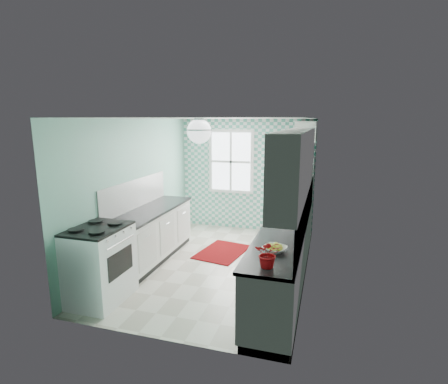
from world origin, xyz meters
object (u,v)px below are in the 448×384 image
(potted_plant, at_px, (268,254))
(ceiling_light, at_px, (199,131))
(stove, at_px, (99,263))
(sink, at_px, (293,208))
(fridge, at_px, (294,199))
(fruit_bowl, at_px, (275,249))
(microwave, at_px, (296,149))

(potted_plant, bearing_deg, ceiling_light, 135.68)
(ceiling_light, xyz_separation_m, stove, (-1.20, -0.80, -1.78))
(sink, bearing_deg, fridge, 94.95)
(ceiling_light, height_order, potted_plant, ceiling_light)
(stove, bearing_deg, fruit_bowl, -0.30)
(ceiling_light, bearing_deg, potted_plant, -44.32)
(fridge, xyz_separation_m, potted_plant, (0.09, -3.77, 0.23))
(fridge, bearing_deg, microwave, 55.75)
(stove, height_order, microwave, microwave)
(fridge, distance_m, potted_plant, 3.78)
(ceiling_light, distance_m, microwave, 2.86)
(potted_plant, bearing_deg, fruit_bowl, 90.00)
(fridge, bearing_deg, stove, -122.20)
(fridge, distance_m, fruit_bowl, 3.31)
(fridge, bearing_deg, sink, -83.12)
(ceiling_light, relative_size, fruit_bowl, 1.26)
(ceiling_light, relative_size, fridge, 0.20)
(fridge, relative_size, potted_plant, 5.57)
(stove, xyz_separation_m, sink, (2.40, 2.29, 0.39))
(ceiling_light, bearing_deg, stove, -146.31)
(fridge, relative_size, sink, 3.25)
(sink, xyz_separation_m, fruit_bowl, (-0.00, -2.21, 0.04))
(potted_plant, xyz_separation_m, microwave, (-0.09, 3.77, 0.80))
(stove, distance_m, potted_plant, 2.49)
(stove, bearing_deg, sink, 41.26)
(stove, xyz_separation_m, fruit_bowl, (2.40, 0.09, 0.43))
(microwave, bearing_deg, sink, 97.53)
(ceiling_light, bearing_deg, microwave, 66.88)
(fridge, bearing_deg, potted_plant, -86.65)
(sink, height_order, potted_plant, sink)
(stove, bearing_deg, microwave, 53.41)
(ceiling_light, bearing_deg, sink, 51.13)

